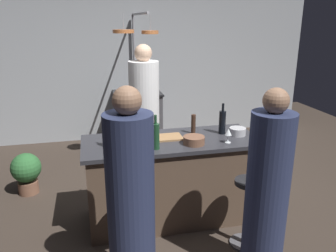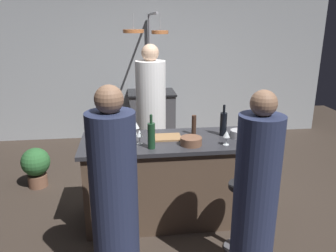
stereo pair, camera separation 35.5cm
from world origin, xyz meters
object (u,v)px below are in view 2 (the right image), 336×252
at_px(cutting_board, 165,137).
at_px(wine_glass_near_right_guest, 226,135).
at_px(guest_left, 115,204).
at_px(wine_glass_near_left_guest, 136,126).
at_px(wine_bottle_amber, 121,125).
at_px(wine_bottle_red, 108,134).
at_px(wine_bottle_green, 151,135).
at_px(wine_bottle_dark, 223,124).
at_px(guest_right, 255,200).
at_px(bar_stool_right, 241,214).
at_px(mixing_bowl_steel, 239,134).
at_px(wine_glass_by_chef, 139,134).
at_px(stove_range, 152,117).
at_px(chef, 151,120).
at_px(bar_stool_left, 123,222).
at_px(wine_bottle_rose, 118,126).
at_px(pepper_mill, 194,125).
at_px(potted_plant, 36,165).
at_px(mixing_bowl_wooden, 191,141).

height_order(cutting_board, wine_glass_near_right_guest, wine_glass_near_right_guest).
height_order(guest_left, wine_glass_near_left_guest, guest_left).
bearing_deg(wine_bottle_amber, wine_bottle_red, -111.15).
bearing_deg(wine_bottle_green, cutting_board, 58.24).
bearing_deg(wine_bottle_dark, guest_right, -92.22).
xyz_separation_m(bar_stool_right, guest_right, (-0.04, -0.39, 0.37)).
bearing_deg(guest_right, mixing_bowl_steel, 79.41).
bearing_deg(guest_right, bar_stool_right, 83.61).
distance_m(bar_stool_right, wine_glass_by_chef, 1.21).
height_order(stove_range, chef, chef).
bearing_deg(wine_glass_by_chef, wine_glass_near_left_guest, 95.16).
distance_m(bar_stool_left, guest_left, 0.53).
relative_size(stove_range, wine_glass_near_right_guest, 6.10).
relative_size(bar_stool_right, wine_bottle_dark, 2.05).
bearing_deg(wine_bottle_amber, guest_left, -92.11).
bearing_deg(wine_bottle_amber, bar_stool_left, -90.06).
distance_m(wine_bottle_amber, wine_glass_by_chef, 0.35).
bearing_deg(wine_bottle_rose, wine_glass_near_left_guest, 16.45).
bearing_deg(pepper_mill, wine_glass_near_left_guest, 176.29).
relative_size(bar_stool_left, potted_plant, 1.31).
bearing_deg(wine_glass_by_chef, wine_bottle_dark, 9.69).
height_order(potted_plant, wine_bottle_dark, wine_bottle_dark).
xyz_separation_m(bar_stool_left, wine_glass_by_chef, (0.19, 0.54, 0.63)).
xyz_separation_m(bar_stool_right, wine_glass_near_right_guest, (-0.05, 0.41, 0.63)).
relative_size(chef, wine_glass_by_chef, 12.26).
relative_size(chef, guest_right, 1.11).
height_order(bar_stool_right, potted_plant, bar_stool_right).
relative_size(guest_left, mixing_bowl_wooden, 7.87).
distance_m(wine_bottle_dark, mixing_bowl_steel, 0.19).
relative_size(guest_right, wine_bottle_dark, 4.85).
bearing_deg(wine_glass_by_chef, chef, 79.67).
bearing_deg(chef, wine_glass_near_left_guest, -105.12).
relative_size(guest_right, mixing_bowl_steel, 9.25).
distance_m(bar_stool_right, wine_glass_near_left_guest, 1.36).
relative_size(bar_stool_left, wine_glass_near_left_guest, 4.66).
bearing_deg(wine_bottle_amber, pepper_mill, -5.59).
relative_size(stove_range, wine_bottle_rose, 2.75).
xyz_separation_m(wine_bottle_dark, wine_glass_near_right_guest, (-0.05, -0.28, -0.03)).
bearing_deg(potted_plant, mixing_bowl_steel, -22.14).
bearing_deg(wine_bottle_red, wine_glass_near_left_guest, 43.60).
distance_m(potted_plant, wine_bottle_green, 1.95).
bearing_deg(chef, wine_bottle_red, -114.93).
xyz_separation_m(wine_bottle_red, wine_glass_by_chef, (0.30, 0.01, -0.02)).
bearing_deg(potted_plant, pepper_mill, -22.90).
bearing_deg(wine_bottle_green, wine_glass_near_left_guest, 108.47).
relative_size(chef, cutting_board, 5.59).
bearing_deg(pepper_mill, guest_right, -77.27).
bearing_deg(wine_bottle_amber, wine_glass_near_right_guest, -22.58).
height_order(bar_stool_left, wine_glass_by_chef, wine_glass_by_chef).
bearing_deg(bar_stool_left, potted_plant, 125.55).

